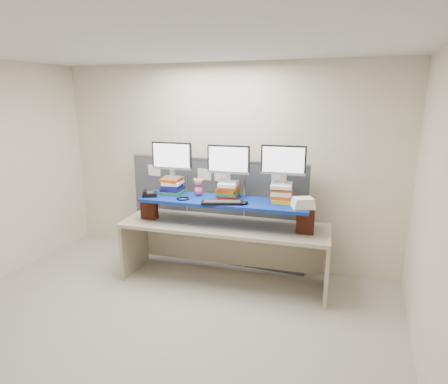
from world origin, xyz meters
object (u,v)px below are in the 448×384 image
at_px(desk, 224,236).
at_px(monitor_center, 228,161).
at_px(monitor_right, 283,162).
at_px(monitor_left, 172,158).
at_px(blue_board, 224,201).
at_px(keyboard, 222,202).
at_px(desk_phone, 149,194).

height_order(desk, monitor_center, monitor_center).
height_order(desk, monitor_right, monitor_right).
height_order(desk, monitor_left, monitor_left).
height_order(blue_board, monitor_left, monitor_left).
height_order(monitor_right, keyboard, monitor_right).
relative_size(blue_board, keyboard, 3.98).
relative_size(monitor_center, keyboard, 1.02).
distance_m(monitor_left, monitor_center, 0.75).
distance_m(desk, monitor_center, 0.95).
relative_size(desk, desk_phone, 11.05).
relative_size(monitor_left, monitor_right, 1.00).
distance_m(desk, monitor_left, 1.21).
xyz_separation_m(monitor_right, desk_phone, (-1.64, -0.36, -0.46)).
height_order(monitor_left, keyboard, monitor_left).
xyz_separation_m(monitor_left, desk_phone, (-0.22, -0.23, -0.45)).
bearing_deg(monitor_right, blue_board, -170.36).
xyz_separation_m(desk, monitor_center, (0.01, 0.12, 0.94)).
bearing_deg(desk, blue_board, -5.08).
bearing_deg(blue_board, keyboard, -81.20).
bearing_deg(monitor_right, keyboard, -157.06).
distance_m(blue_board, monitor_center, 0.50).
distance_m(monitor_center, keyboard, 0.53).
relative_size(blue_board, monitor_center, 3.90).
bearing_deg(monitor_center, desk_phone, -168.00).
relative_size(blue_board, monitor_right, 3.90).
xyz_separation_m(desk, keyboard, (0.04, -0.16, 0.49)).
height_order(monitor_center, monitor_right, monitor_right).
bearing_deg(desk, monitor_center, 78.31).
height_order(monitor_left, desk_phone, monitor_left).
distance_m(blue_board, monitor_right, 0.87).
relative_size(monitor_center, monitor_right, 1.00).
distance_m(monitor_left, desk_phone, 0.55).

